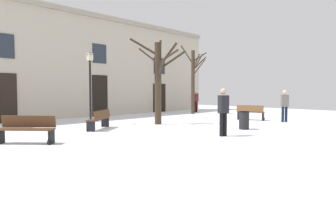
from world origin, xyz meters
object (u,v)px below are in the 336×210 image
at_px(bench_far_corner, 99,119).
at_px(bench_near_center_tree, 250,112).
at_px(litter_bin, 244,120).
at_px(bench_back_to_back_left, 27,129).
at_px(tree_center, 193,78).
at_px(streetlamp, 90,80).
at_px(person_strolling, 285,104).
at_px(tree_right_of_center, 159,78).
at_px(person_crossing_plaza, 196,100).
at_px(person_near_bench, 223,109).

bearing_deg(bench_far_corner, bench_near_center_tree, 125.32).
height_order(litter_bin, bench_back_to_back_left, bench_back_to_back_left).
height_order(tree_center, streetlamp, tree_center).
height_order(bench_far_corner, person_strolling, person_strolling).
bearing_deg(litter_bin, tree_right_of_center, 108.06).
relative_size(tree_right_of_center, bench_far_corner, 2.64).
height_order(tree_center, person_crossing_plaza, tree_center).
bearing_deg(streetlamp, bench_far_corner, -109.16).
distance_m(tree_right_of_center, bench_far_corner, 3.75).
distance_m(bench_back_to_back_left, person_strolling, 12.74).
height_order(tree_right_of_center, bench_far_corner, tree_right_of_center).
xyz_separation_m(tree_right_of_center, litter_bin, (1.35, -4.13, -1.98)).
distance_m(litter_bin, bench_near_center_tree, 4.27).
relative_size(streetlamp, person_near_bench, 2.02).
bearing_deg(bench_back_to_back_left, bench_far_corner, 69.01).
xyz_separation_m(bench_far_corner, person_strolling, (8.73, -4.66, 0.53)).
xyz_separation_m(streetlamp, bench_near_center_tree, (7.73, -4.71, -1.79)).
xyz_separation_m(tree_right_of_center, person_near_bench, (-0.94, -4.57, -1.37)).
height_order(litter_bin, person_strolling, person_strolling).
xyz_separation_m(bench_back_to_back_left, person_crossing_plaza, (14.55, 4.84, 0.50)).
distance_m(streetlamp, person_crossing_plaza, 10.50).
bearing_deg(tree_right_of_center, bench_back_to_back_left, -172.32).
distance_m(litter_bin, bench_far_corner, 6.46).
distance_m(litter_bin, bench_back_to_back_left, 8.71).
xyz_separation_m(bench_back_to_back_left, person_strolling, (12.30, -3.26, 0.50)).
bearing_deg(litter_bin, bench_back_to_back_left, 158.35).
xyz_separation_m(tree_right_of_center, person_strolling, (5.55, -4.17, -1.40)).
height_order(litter_bin, person_near_bench, person_near_bench).
xyz_separation_m(litter_bin, person_strolling, (4.21, -0.04, 0.58)).
bearing_deg(tree_right_of_center, streetlamp, 136.29).
xyz_separation_m(tree_right_of_center, person_crossing_plaza, (7.80, 3.93, -1.40)).
xyz_separation_m(tree_right_of_center, bench_near_center_tree, (5.21, -2.31, -1.93)).
xyz_separation_m(bench_back_to_back_left, bench_near_center_tree, (11.96, -1.40, -0.02)).
height_order(tree_right_of_center, person_crossing_plaza, tree_right_of_center).
distance_m(bench_far_corner, person_strolling, 9.91).
height_order(litter_bin, bench_far_corner, bench_far_corner).
distance_m(tree_right_of_center, bench_near_center_tree, 6.02).
bearing_deg(tree_right_of_center, person_strolling, -36.90).
height_order(streetlamp, bench_far_corner, streetlamp).
bearing_deg(person_strolling, bench_far_corner, 20.37).
bearing_deg(tree_right_of_center, tree_center, 25.43).
height_order(tree_center, litter_bin, tree_center).
xyz_separation_m(tree_center, litter_bin, (-5.07, -7.18, -2.22)).
relative_size(tree_right_of_center, bench_back_to_back_left, 2.74).
height_order(person_near_bench, person_crossing_plaza, person_near_bench).
distance_m(tree_center, person_near_bench, 10.71).
relative_size(bench_back_to_back_left, person_crossing_plaza, 0.92).
height_order(bench_near_center_tree, person_crossing_plaza, person_crossing_plaza).
height_order(streetlamp, person_crossing_plaza, streetlamp).
relative_size(streetlamp, person_crossing_plaza, 2.08).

